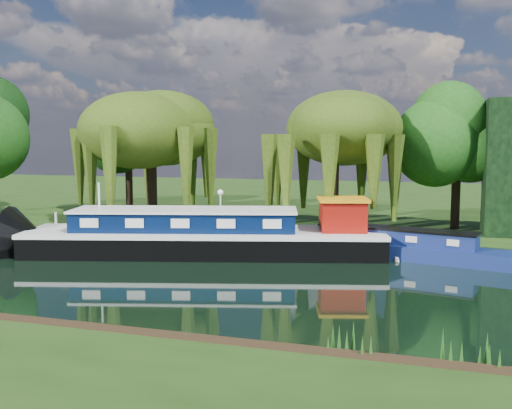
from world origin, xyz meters
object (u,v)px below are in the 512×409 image
(white_cruiser, at_px, (397,259))
(dutch_barge, at_px, (208,236))
(red_dinghy, at_px, (52,241))
(narrowboat, at_px, (395,246))

(white_cruiser, bearing_deg, dutch_barge, 106.53)
(dutch_barge, distance_m, red_dinghy, 10.49)
(dutch_barge, height_order, white_cruiser, dutch_barge)
(narrowboat, distance_m, red_dinghy, 20.01)
(red_dinghy, bearing_deg, narrowboat, -68.53)
(dutch_barge, height_order, narrowboat, dutch_barge)
(white_cruiser, bearing_deg, red_dinghy, 98.78)
(dutch_barge, xyz_separation_m, red_dinghy, (-10.40, 0.91, -0.98))
(narrowboat, distance_m, white_cruiser, 0.70)
(red_dinghy, height_order, white_cruiser, white_cruiser)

